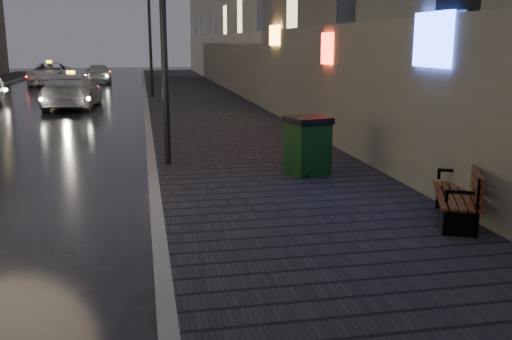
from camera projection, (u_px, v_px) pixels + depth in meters
The scene contains 10 objects.
ground at pixel (29, 291), 6.45m from camera, with size 120.00×120.00×0.00m, color black.
sidewalk at pixel (196, 100), 27.27m from camera, with size 4.60×58.00×0.15m, color black.
curb at pixel (145, 101), 26.82m from camera, with size 0.20×58.00×0.15m, color slate.
lamp_near at pixel (163, 6), 11.78m from camera, with size 0.36×0.36×5.28m.
lamp_far at pixel (150, 26), 27.09m from camera, with size 0.36×0.36×5.28m.
bench at pixel (461, 194), 8.39m from camera, with size 1.21×1.74×0.85m.
trash_bin at pixel (307, 145), 11.40m from camera, with size 0.94×0.94×1.17m.
taxi_mid at pixel (72, 91), 24.39m from camera, with size 2.03×4.98×1.45m, color silver.
taxi_far at pixel (50, 74), 37.56m from camera, with size 2.41×5.24×1.46m, color silver.
car_far at pixel (98, 73), 39.00m from camera, with size 1.61×4.01×1.37m, color #A2A3AA.
Camera 1 is at (1.35, -6.38, 2.76)m, focal length 40.00 mm.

